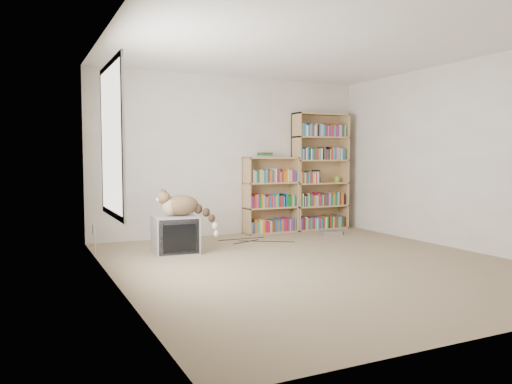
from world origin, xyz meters
name	(u,v)px	position (x,y,z in m)	size (l,w,h in m)	color
floor	(316,264)	(0.00, 0.00, 0.00)	(4.50, 5.00, 0.01)	#9C826A
wall_back	(232,156)	(0.00, 2.50, 1.25)	(4.50, 0.02, 2.50)	silver
wall_left	(114,155)	(-2.25, 0.00, 1.25)	(0.02, 5.00, 2.50)	silver
wall_right	(460,156)	(2.25, 0.00, 1.25)	(0.02, 5.00, 2.50)	silver
ceiling	(318,44)	(0.00, 0.00, 2.50)	(4.50, 5.00, 0.02)	white
window	(112,140)	(-2.24, 0.20, 1.40)	(0.02, 1.22, 1.52)	white
crt_tv	(175,234)	(-1.28, 1.35, 0.24)	(0.59, 0.54, 0.48)	#9A9A9C
cat	(185,208)	(-1.15, 1.30, 0.58)	(0.75, 0.53, 0.58)	#352515
bookcase_tall	(320,175)	(1.57, 2.36, 0.93)	(0.98, 0.30, 1.96)	tan
bookcase_short	(270,199)	(0.62, 2.36, 0.56)	(0.89, 0.30, 1.23)	tan
book_stack	(266,155)	(0.53, 2.36, 1.27)	(0.18, 0.23, 0.08)	red
green_mug	(337,179)	(1.90, 2.34, 0.85)	(0.08, 0.08, 0.09)	#6FB533
framed_print	(316,176)	(1.54, 2.44, 0.91)	(0.16, 0.01, 0.21)	black
dvd_player	(331,233)	(1.35, 1.70, 0.04)	(0.31, 0.22, 0.07)	#A5A5AA
wall_outlet	(93,229)	(-2.24, 1.69, 0.32)	(0.01, 0.08, 0.13)	silver
floor_cables	(251,242)	(-0.05, 1.67, 0.00)	(1.20, 0.70, 0.01)	black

